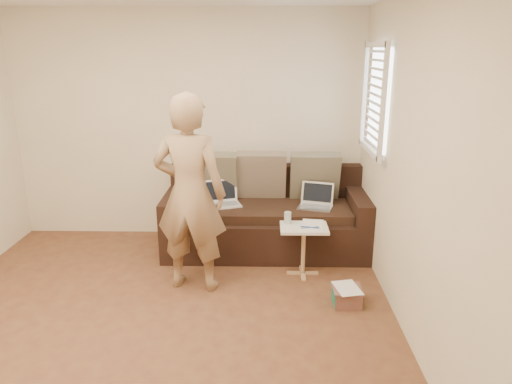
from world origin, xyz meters
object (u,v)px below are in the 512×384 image
Objects in this scene: striped_box at (347,296)px; person at (190,194)px; laptop_white at (223,206)px; drinking_glass at (288,218)px; side_table at (303,250)px; sofa at (266,213)px; laptop_silver at (315,208)px.

person is at bearing 167.33° from striped_box.
laptop_white is 1.71m from striped_box.
striped_box is (0.50, -0.66, -0.49)m from drinking_glass.
striped_box is at bearing 176.91° from person.
drinking_glass is at bearing 153.48° from side_table.
person is at bearing -159.20° from drinking_glass.
person is 15.25× the size of drinking_glass.
laptop_white is 0.85m from drinking_glass.
drinking_glass is (0.90, 0.34, -0.35)m from person.
person is 1.02m from drinking_glass.
striped_box is at bearing -62.42° from laptop_white.
sofa is 6.03× the size of laptop_white.
striped_box is (0.34, -0.58, -0.17)m from side_table.
sofa is at bearing -173.46° from laptop_silver.
person is at bearing -130.31° from laptop_silver.
drinking_glass reaches higher than side_table.
laptop_silver is 1.51m from person.
laptop_silver is at bearing 99.39° from striped_box.
laptop_white is 0.96m from person.
laptop_white is 0.72× the size of side_table.
side_table is at bearing -90.29° from laptop_silver.
sofa reaches higher than side_table.
laptop_white is at bearing 145.07° from side_table.
person is 3.60× the size of side_table.
striped_box is at bearing -64.05° from laptop_silver.
person reaches higher than sofa.
laptop_silver is 0.55m from drinking_glass.
drinking_glass is (-0.16, 0.08, 0.31)m from side_table.
laptop_silver reaches higher than striped_box.
laptop_silver is 1.00m from laptop_white.
side_table is 0.36m from drinking_glass.
person is (-1.22, -0.79, 0.40)m from laptop_silver.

